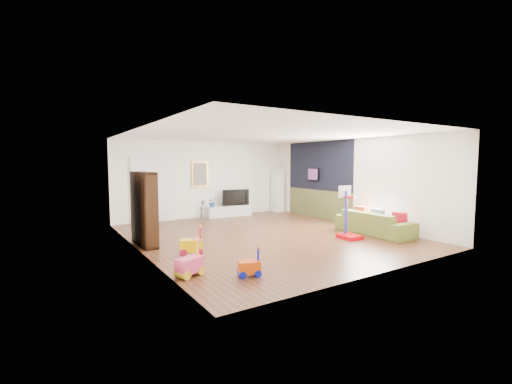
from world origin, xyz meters
TOP-DOWN VIEW (x-y plane):
  - floor at (0.00, 0.00)m, footprint 6.50×7.50m
  - ceiling at (0.00, 0.00)m, footprint 6.50×7.50m
  - wall_back at (0.00, 3.75)m, footprint 6.50×0.00m
  - wall_front at (0.00, -3.75)m, footprint 6.50×0.00m
  - wall_left at (-3.25, 0.00)m, footprint 0.00×7.50m
  - wall_right at (3.25, 0.00)m, footprint 0.00×7.50m
  - navy_accent at (3.23, 1.40)m, footprint 0.01×3.20m
  - olive_wainscot at (3.23, 1.40)m, footprint 0.01×3.20m
  - doorway at (-1.90, 3.71)m, footprint 1.45×0.06m
  - painting_back at (-0.25, 3.71)m, footprint 0.62×0.06m
  - artwork_right at (3.17, 1.60)m, footprint 0.04×0.56m
  - media_console at (0.77, 3.44)m, footprint 1.70×0.52m
  - tall_cabinet at (2.99, 3.49)m, footprint 0.42×0.42m
  - bookshelf at (-3.00, 0.62)m, footprint 0.35×1.21m
  - sofa at (2.64, -1.48)m, footprint 0.88×2.17m
  - basketball_hoop at (1.66, -1.52)m, footprint 0.51×0.60m
  - ride_on_yellow at (-2.39, -0.78)m, footprint 0.54×0.43m
  - ride_on_orange at (-2.07, -2.63)m, footprint 0.43×0.34m
  - ride_on_pink at (-2.93, -2.06)m, footprint 0.53×0.43m
  - child at (-0.66, 2.57)m, footprint 0.34×0.32m
  - tv at (1.02, 3.46)m, footprint 1.03×0.27m
  - vase_plant at (0.07, 3.42)m, footprint 0.38×0.34m
  - pillow_left at (2.83, -2.14)m, footprint 0.20×0.38m
  - pillow_center at (2.82, -1.49)m, footprint 0.15×0.42m
  - pillow_right at (2.87, -0.83)m, footprint 0.12×0.40m

SIDE VIEW (x-z plane):
  - floor at x=0.00m, z-range 0.00..0.00m
  - media_console at x=0.77m, z-range 0.00..0.39m
  - ride_on_orange at x=-2.07m, z-range 0.00..0.50m
  - ride_on_pink at x=-2.93m, z-range 0.00..0.61m
  - ride_on_yellow at x=-2.39m, z-range 0.00..0.62m
  - sofa at x=2.64m, z-range 0.00..0.63m
  - child at x=-0.66m, z-range 0.00..0.78m
  - pillow_center at x=2.82m, z-range 0.29..0.70m
  - pillow_right at x=2.87m, z-range 0.30..0.69m
  - pillow_left at x=2.83m, z-range 0.31..0.68m
  - olive_wainscot at x=3.23m, z-range 0.00..1.00m
  - vase_plant at x=0.07m, z-range 0.39..0.75m
  - tv at x=1.02m, z-range 0.39..0.98m
  - basketball_hoop at x=1.66m, z-range 0.00..1.37m
  - tall_cabinet at x=2.99m, z-range 0.00..1.69m
  - bookshelf at x=-3.00m, z-range 0.00..1.75m
  - doorway at x=-1.90m, z-range 0.00..2.10m
  - wall_back at x=0.00m, z-range 0.00..2.70m
  - wall_front at x=0.00m, z-range 0.00..2.70m
  - wall_left at x=-3.25m, z-range 0.00..2.70m
  - wall_right at x=3.25m, z-range 0.00..2.70m
  - artwork_right at x=3.17m, z-range 1.32..1.78m
  - painting_back at x=-0.25m, z-range 1.09..2.01m
  - navy_accent at x=3.23m, z-range 1.00..2.70m
  - ceiling at x=0.00m, z-range 2.70..2.70m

